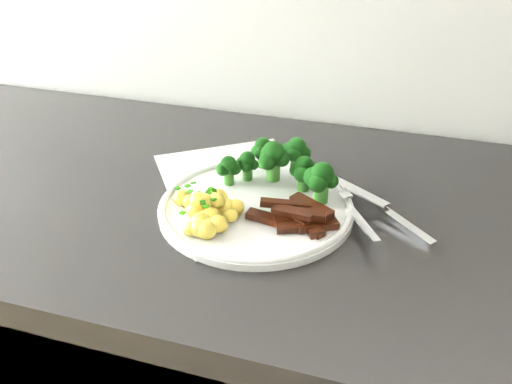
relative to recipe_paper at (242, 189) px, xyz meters
name	(u,v)px	position (x,y,z in m)	size (l,w,h in m)	color
recipe_paper	(242,189)	(0.00, 0.00, 0.00)	(0.34, 0.36, 0.00)	silver
plate	(256,206)	(0.04, -0.05, 0.01)	(0.27, 0.27, 0.02)	white
broccoli	(284,163)	(0.06, 0.01, 0.05)	(0.18, 0.11, 0.07)	#2A631B
potatoes	(209,211)	(-0.01, -0.10, 0.02)	(0.10, 0.10, 0.04)	gold
beef_strips	(299,217)	(0.10, -0.08, 0.02)	(0.12, 0.08, 0.03)	black
fork	(356,212)	(0.17, -0.04, 0.02)	(0.08, 0.14, 0.01)	silver
knife	(391,216)	(0.22, -0.02, 0.01)	(0.16, 0.13, 0.02)	silver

